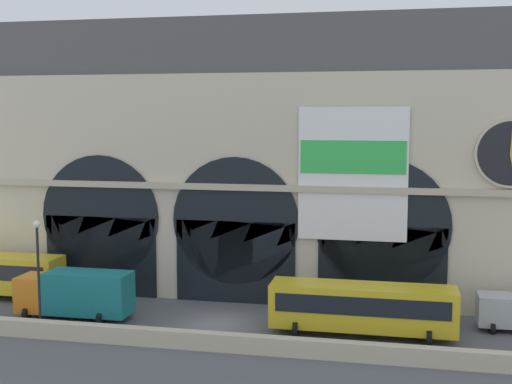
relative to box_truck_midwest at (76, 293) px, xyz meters
name	(u,v)px	position (x,y,z in m)	size (l,w,h in m)	color
ground_plane	(217,324)	(9.24, 0.80, -1.70)	(200.00, 200.00, 0.00)	#54565B
quay_parapet_wall	(195,340)	(9.24, -3.85, -1.20)	(90.00, 0.70, 1.01)	beige
station_building	(245,162)	(9.27, 8.72, 8.04)	(42.48, 6.25, 19.98)	beige
box_truck_midwest	(76,293)	(0.00, 0.00, 0.00)	(7.50, 2.91, 3.12)	orange
bus_mideast	(362,307)	(18.36, 0.32, 0.08)	(11.00, 3.25, 3.10)	gold
street_lamp_quayside	(38,261)	(-0.83, -3.05, 2.71)	(0.44, 0.44, 6.90)	black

